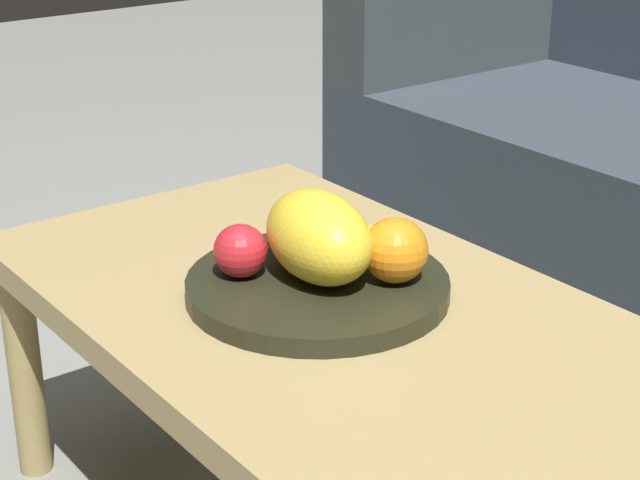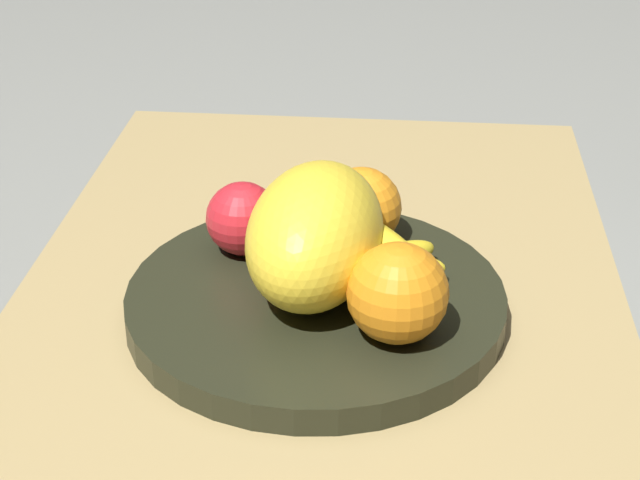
{
  "view_description": "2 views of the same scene",
  "coord_description": "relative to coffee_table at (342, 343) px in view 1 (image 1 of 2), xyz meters",
  "views": [
    {
      "loc": [
        0.91,
        -0.72,
        0.96
      ],
      "look_at": [
        -0.05,
        0.0,
        0.46
      ],
      "focal_mm": 59.67,
      "sensor_mm": 36.0,
      "label": 1
    },
    {
      "loc": [
        0.7,
        0.07,
        0.88
      ],
      "look_at": [
        -0.05,
        0.0,
        0.46
      ],
      "focal_mm": 57.21,
      "sensor_mm": 36.0,
      "label": 2
    }
  ],
  "objects": [
    {
      "name": "coffee_table",
      "position": [
        0.0,
        0.0,
        0.0
      ],
      "size": [
        1.01,
        0.55,
        0.39
      ],
      "color": "#A38B57",
      "rests_on": "ground_plane"
    },
    {
      "name": "fruit_bowl",
      "position": [
        -0.05,
        0.0,
        0.06
      ],
      "size": [
        0.33,
        0.33,
        0.03
      ],
      "primitive_type": "cylinder",
      "color": "black",
      "rests_on": "coffee_table"
    },
    {
      "name": "melon_large_front",
      "position": [
        -0.05,
        0.0,
        0.13
      ],
      "size": [
        0.19,
        0.13,
        0.11
      ],
      "primitive_type": "ellipsoid",
      "rotation": [
        0.0,
        0.0,
        -0.12
      ],
      "color": "yellow",
      "rests_on": "fruit_bowl"
    },
    {
      "name": "orange_front",
      "position": [
        0.01,
        0.07,
        0.11
      ],
      "size": [
        0.08,
        0.08,
        0.08
      ],
      "primitive_type": "sphere",
      "color": "orange",
      "rests_on": "fruit_bowl"
    },
    {
      "name": "orange_left",
      "position": [
        -0.14,
        0.03,
        0.11
      ],
      "size": [
        0.07,
        0.07,
        0.07
      ],
      "primitive_type": "sphere",
      "color": "orange",
      "rests_on": "fruit_bowl"
    },
    {
      "name": "apple_front",
      "position": [
        -0.11,
        -0.07,
        0.1
      ],
      "size": [
        0.07,
        0.07,
        0.07
      ],
      "primitive_type": "sphere",
      "color": "red",
      "rests_on": "fruit_bowl"
    },
    {
      "name": "banana_bunch",
      "position": [
        -0.07,
        0.04,
        0.1
      ],
      "size": [
        0.16,
        0.15,
        0.06
      ],
      "color": "yellow",
      "rests_on": "fruit_bowl"
    }
  ]
}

